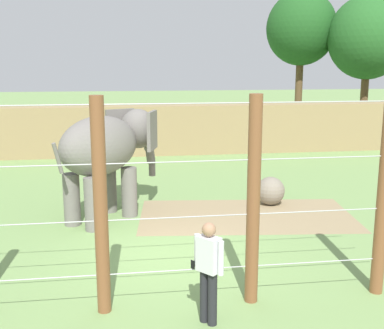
{
  "coord_description": "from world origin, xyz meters",
  "views": [
    {
      "loc": [
        -0.93,
        -9.99,
        4.08
      ],
      "look_at": [
        0.89,
        2.61,
        1.4
      ],
      "focal_mm": 46.01,
      "sensor_mm": 36.0,
      "label": 1
    }
  ],
  "objects": [
    {
      "name": "cable_fence",
      "position": [
        -0.02,
        -2.34,
        1.79
      ],
      "size": [
        8.05,
        0.22,
        3.58
      ],
      "color": "brown",
      "rests_on": "ground"
    },
    {
      "name": "zookeeper",
      "position": [
        0.34,
        -2.96,
        0.93
      ],
      "size": [
        0.48,
        0.49,
        1.67
      ],
      "color": "#232328",
      "rests_on": "ground"
    },
    {
      "name": "enrichment_ball",
      "position": [
        3.28,
        3.29,
        0.41
      ],
      "size": [
        0.82,
        0.82,
        0.82
      ],
      "primitive_type": "sphere",
      "color": "gray",
      "rests_on": "ground"
    },
    {
      "name": "ground_plane",
      "position": [
        0.0,
        0.0,
        0.0
      ],
      "size": [
        120.0,
        120.0,
        0.0
      ],
      "primitive_type": "plane",
      "color": "#759956"
    },
    {
      "name": "tree_far_left",
      "position": [
        9.94,
        19.32,
        5.98
      ],
      "size": [
        4.19,
        4.19,
        8.22
      ],
      "color": "brown",
      "rests_on": "ground"
    },
    {
      "name": "tree_behind_wall",
      "position": [
        13.05,
        16.98,
        5.39
      ],
      "size": [
        4.51,
        4.51,
        7.79
      ],
      "color": "brown",
      "rests_on": "ground"
    },
    {
      "name": "embankment_wall",
      "position": [
        0.0,
        12.05,
        1.09
      ],
      "size": [
        36.0,
        1.8,
        2.18
      ],
      "primitive_type": "cube",
      "color": "#997F56",
      "rests_on": "ground"
    },
    {
      "name": "dirt_patch",
      "position": [
        2.33,
        2.36,
        0.0
      ],
      "size": [
        6.0,
        3.67,
        0.01
      ],
      "primitive_type": "cube",
      "rotation": [
        0.0,
        0.0,
        -0.11
      ],
      "color": "#937F5B",
      "rests_on": "ground"
    },
    {
      "name": "elephant",
      "position": [
        -1.31,
        2.74,
        1.85
      ],
      "size": [
        3.05,
        3.22,
        2.79
      ],
      "color": "slate",
      "rests_on": "ground"
    }
  ]
}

